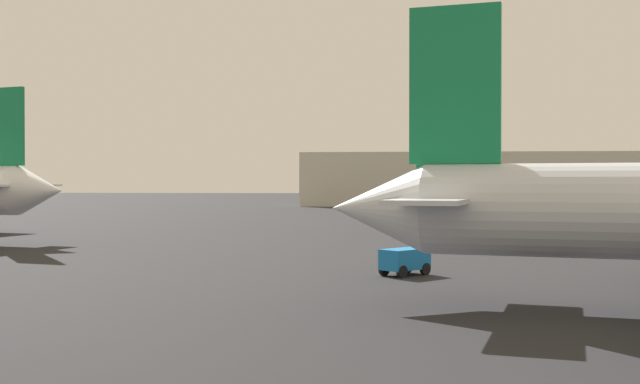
# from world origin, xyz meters

# --- Properties ---
(airplane_distant) EXTENTS (33.05, 24.99, 9.83)m
(airplane_distant) POSITION_xyz_m (13.19, 65.47, 3.11)
(airplane_distant) COLOR silver
(airplane_distant) RESTS_ON ground_plane
(baggage_cart) EXTENTS (2.59, 2.64, 1.30)m
(baggage_cart) POSITION_xyz_m (-2.19, 24.66, 0.76)
(baggage_cart) COLOR #1972BF
(baggage_cart) RESTS_ON ground_plane
(terminal_building) EXTENTS (74.34, 19.99, 10.10)m
(terminal_building) POSITION_xyz_m (17.00, 138.27, 5.05)
(terminal_building) COLOR beige
(terminal_building) RESTS_ON ground_plane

